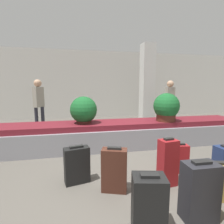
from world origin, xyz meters
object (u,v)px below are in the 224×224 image
(potted_plant_1, at_px, (166,108))
(traveler_0, at_px, (39,101))
(suitcase_5, at_px, (199,192))
(potted_plant_0, at_px, (84,110))
(pillar, at_px, (147,84))
(suitcase_6, at_px, (77,165))
(suitcase_3, at_px, (180,158))
(suitcase_7, at_px, (149,204))
(suitcase_4, at_px, (114,170))
(traveler_1, at_px, (170,100))
(suitcase_1, at_px, (219,181))
(suitcase_0, at_px, (168,162))

(potted_plant_1, distance_m, traveler_0, 4.02)
(suitcase_5, height_order, potted_plant_0, potted_plant_0)
(pillar, height_order, potted_plant_1, pillar)
(suitcase_5, distance_m, suitcase_6, 1.70)
(suitcase_3, distance_m, traveler_0, 4.65)
(suitcase_7, height_order, potted_plant_0, potted_plant_0)
(suitcase_4, bearing_deg, suitcase_7, -57.57)
(suitcase_6, height_order, traveler_1, traveler_1)
(suitcase_3, bearing_deg, suitcase_5, -101.72)
(suitcase_1, distance_m, traveler_1, 4.35)
(suitcase_0, distance_m, traveler_1, 4.15)
(suitcase_5, xyz_separation_m, traveler_0, (-2.53, 4.54, 0.71))
(pillar, relative_size, suitcase_1, 6.24)
(suitcase_4, relative_size, suitcase_5, 0.94)
(potted_plant_1, bearing_deg, suitcase_5, -110.43)
(suitcase_3, height_order, traveler_1, traveler_1)
(suitcase_7, bearing_deg, suitcase_1, 28.38)
(suitcase_0, relative_size, traveler_1, 0.43)
(traveler_1, bearing_deg, suitcase_6, -142.91)
(suitcase_3, height_order, traveler_0, traveler_0)
(pillar, height_order, traveler_1, pillar)
(pillar, xyz_separation_m, potted_plant_1, (-0.62, -2.75, -0.63))
(traveler_1, bearing_deg, suitcase_4, -135.32)
(suitcase_0, relative_size, suitcase_1, 1.44)
(suitcase_4, bearing_deg, traveler_0, 132.84)
(traveler_1, bearing_deg, suitcase_3, -122.97)
(pillar, bearing_deg, suitcase_4, -117.62)
(potted_plant_1, xyz_separation_m, traveler_0, (-3.45, 2.07, 0.07))
(potted_plant_0, xyz_separation_m, traveler_0, (-1.38, 1.92, 0.11))
(pillar, bearing_deg, traveler_1, -61.94)
(suitcase_7, xyz_separation_m, traveler_0, (-1.91, 4.58, 0.74))
(suitcase_4, xyz_separation_m, potted_plant_1, (1.73, 1.74, 0.66))
(suitcase_1, height_order, suitcase_7, suitcase_7)
(suitcase_1, distance_m, potted_plant_1, 2.34)
(suitcase_5, xyz_separation_m, potted_plant_1, (0.92, 2.47, 0.64))
(potted_plant_1, bearing_deg, suitcase_4, -134.83)
(suitcase_3, xyz_separation_m, potted_plant_1, (0.49, 1.42, 0.72))
(suitcase_6, relative_size, traveler_1, 0.35)
(suitcase_5, xyz_separation_m, suitcase_7, (-0.62, -0.04, -0.03))
(suitcase_3, distance_m, potted_plant_1, 1.67)
(suitcase_5, bearing_deg, pillar, 75.21)
(suitcase_7, bearing_deg, traveler_0, 125.31)
(traveler_0, bearing_deg, potted_plant_0, 72.52)
(suitcase_5, distance_m, traveler_1, 4.79)
(pillar, height_order, suitcase_6, pillar)
(pillar, relative_size, suitcase_3, 6.10)
(suitcase_4, relative_size, traveler_0, 0.38)
(pillar, height_order, suitcase_0, pillar)
(suitcase_0, bearing_deg, suitcase_6, 158.12)
(suitcase_6, height_order, potted_plant_0, potted_plant_0)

